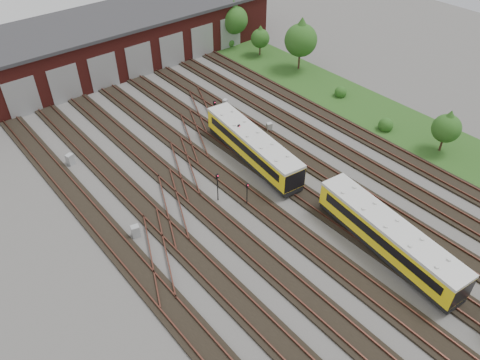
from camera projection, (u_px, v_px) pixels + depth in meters
ground at (318, 228)px, 39.41m from camera, size 120.00×120.00×0.00m
track_network at (312, 224)px, 39.61m from camera, size 30.40×70.00×0.33m
maintenance_shed at (95, 45)px, 61.28m from camera, size 51.00×12.50×6.35m
grass_verge at (366, 108)px, 54.86m from camera, size 8.00×55.00×0.05m
metro_train at (388, 236)px, 36.19m from camera, size 4.05×45.60×2.77m
signal_mast_0 at (217, 184)px, 40.97m from camera, size 0.25×0.23×2.96m
signal_mast_1 at (247, 191)px, 40.67m from camera, size 0.24×0.22×2.42m
signal_mast_2 at (215, 111)px, 50.42m from camera, size 0.25×0.24×3.25m
signal_mast_3 at (239, 135)px, 46.67m from camera, size 0.30×0.28×3.26m
relay_cabinet_0 at (136, 231)px, 38.30m from camera, size 0.79×0.71×1.10m
relay_cabinet_1 at (70, 159)px, 46.02m from camera, size 0.83×0.76×1.14m
relay_cabinet_2 at (226, 137)px, 49.11m from camera, size 0.83×0.78×1.11m
relay_cabinet_3 at (269, 127)px, 50.80m from camera, size 0.71×0.65×0.97m
relay_cabinet_4 at (225, 103)px, 54.88m from camera, size 0.70×0.65×0.94m
tree_0 at (234, 16)px, 66.69m from camera, size 3.99×3.99×6.62m
tree_1 at (260, 36)px, 64.79m from camera, size 2.61×2.61×4.32m
tree_2 at (301, 36)px, 60.22m from camera, size 4.25×4.25×7.05m
tree_3 at (447, 125)px, 46.25m from camera, size 2.88×2.88×4.77m
bush_0 at (386, 123)px, 50.79m from camera, size 1.61×1.61×1.61m
bush_1 at (341, 91)px, 56.71m from camera, size 1.47×1.47×1.47m
bush_2 at (229, 41)px, 68.60m from camera, size 1.49×1.49×1.49m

